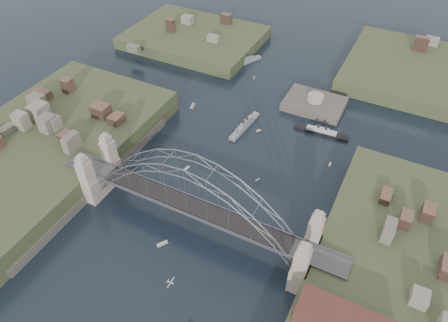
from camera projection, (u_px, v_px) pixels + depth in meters
ground at (195, 226)px, 113.37m from camera, size 500.00×500.00×0.00m
bridge at (192, 197)px, 104.94m from camera, size 84.00×13.80×24.60m
shore_west at (41, 158)px, 131.03m from camera, size 50.50×90.00×12.00m
shore_east at (411, 312)px, 93.01m from camera, size 50.50×90.00×12.00m
headland_nw at (195, 41)px, 193.04m from camera, size 60.00×45.00×9.00m
headland_ne at (432, 80)px, 167.81m from camera, size 70.00×55.00×9.50m
fort_island at (314, 108)px, 155.14m from camera, size 22.00×16.00×9.40m
naval_cruiser_near at (245, 126)px, 145.22m from camera, size 3.96×18.07×5.38m
naval_cruiser_far at (245, 61)px, 178.40m from camera, size 9.97×15.56×5.57m
ocean_liner at (321, 132)px, 142.69m from camera, size 19.26×3.75×4.70m
aeroplane at (170, 282)px, 92.94m from camera, size 1.59×3.02×0.44m
small_boat_a at (187, 168)px, 130.13m from camera, size 1.10×2.35×0.45m
small_boat_b at (258, 180)px, 126.29m from camera, size 1.20×1.72×0.45m
small_boat_c at (162, 244)px, 108.91m from camera, size 2.51×3.05×0.45m
small_boat_d at (330, 164)px, 131.44m from camera, size 0.78×1.96×0.45m
small_boat_e at (193, 106)px, 155.17m from camera, size 2.23×4.01×0.45m
small_boat_f at (259, 131)px, 144.01m from camera, size 1.71×1.65×1.43m
small_boat_h at (254, 78)px, 169.91m from camera, size 1.26×1.87×0.45m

